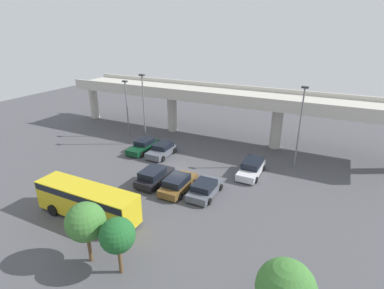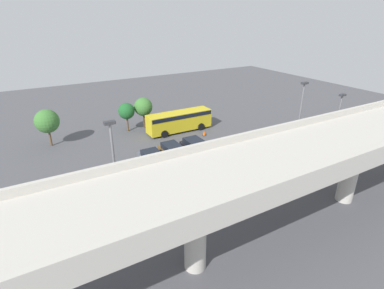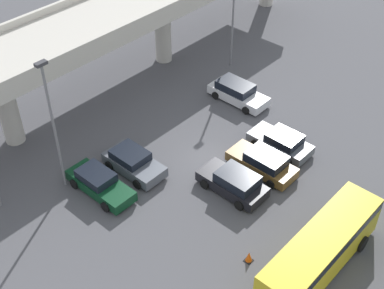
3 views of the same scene
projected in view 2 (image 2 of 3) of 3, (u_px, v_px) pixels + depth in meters
name	position (u px, v px, depth m)	size (l,w,h in m)	color
ground_plane	(198.00, 164.00, 32.36)	(96.82, 96.82, 0.00)	#4C4C51
highway_overpass	(290.00, 162.00, 20.48)	(46.56, 6.56, 6.97)	#BCB7AD
parked_car_0	(270.00, 157.00, 32.28)	(2.06, 4.88, 1.44)	#0C381E
parked_car_1	(249.00, 163.00, 31.12)	(2.24, 4.33, 1.46)	#515660
parked_car_2	(196.00, 147.00, 34.65)	(2.25, 4.49, 1.56)	black
parked_car_3	(173.00, 152.00, 33.56)	(2.16, 4.70, 1.50)	brown
parked_car_4	(153.00, 159.00, 32.08)	(2.22, 4.43, 1.38)	#515660
parked_car_5	(151.00, 191.00, 26.10)	(2.15, 4.82, 1.51)	silver
shuttle_bus	(179.00, 120.00, 40.76)	(9.02, 2.57, 2.71)	gold
lamp_post_near_aisle	(116.00, 176.00, 19.62)	(0.70, 0.35, 8.95)	slate
lamp_post_mid_lot	(299.00, 121.00, 29.28)	(0.70, 0.35, 9.10)	slate
lamp_post_by_overpass	(336.00, 125.00, 30.14)	(0.70, 0.35, 7.81)	slate
tree_front_left	(143.00, 107.00, 41.38)	(2.55, 2.55, 4.36)	brown
tree_front_centre	(126.00, 111.00, 40.29)	(2.20, 2.20, 3.97)	brown
tree_front_right	(47.00, 121.00, 35.57)	(2.85, 2.85, 4.61)	brown
traffic_cone	(204.00, 133.00, 39.79)	(0.44, 0.44, 0.70)	black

